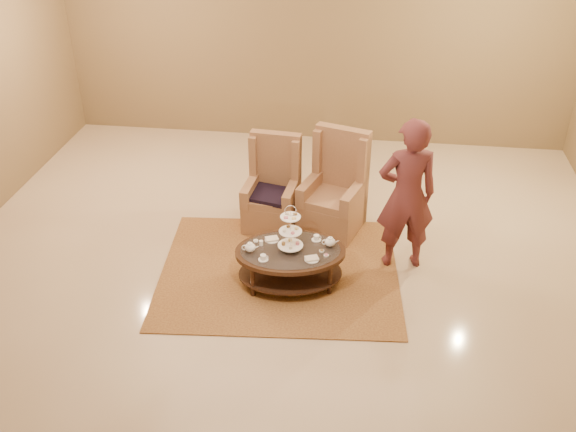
# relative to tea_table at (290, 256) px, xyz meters

# --- Properties ---
(ground) EXTENTS (8.00, 8.00, 0.00)m
(ground) POSITION_rel_tea_table_xyz_m (-0.12, 0.04, -0.37)
(ground) COLOR beige
(ground) RESTS_ON ground
(ceiling) EXTENTS (8.00, 8.00, 0.02)m
(ceiling) POSITION_rel_tea_table_xyz_m (-0.12, 0.04, -0.37)
(ceiling) COLOR silver
(ceiling) RESTS_ON ground
(wall_back) EXTENTS (8.00, 0.04, 3.50)m
(wall_back) POSITION_rel_tea_table_xyz_m (-0.12, 4.04, 1.38)
(wall_back) COLOR olive
(wall_back) RESTS_ON ground
(rug) EXTENTS (2.91, 2.49, 0.01)m
(rug) POSITION_rel_tea_table_xyz_m (-0.15, 0.19, -0.36)
(rug) COLOR #AB7C3C
(rug) RESTS_ON ground
(tea_table) EXTENTS (1.35, 1.04, 1.02)m
(tea_table) POSITION_rel_tea_table_xyz_m (0.00, 0.00, 0.00)
(tea_table) COLOR black
(tea_table) RESTS_ON ground
(armchair_left) EXTENTS (0.70, 0.72, 1.19)m
(armchair_left) POSITION_rel_tea_table_xyz_m (-0.39, 1.27, 0.03)
(armchair_left) COLOR #A3714C
(armchair_left) RESTS_ON ground
(armchair_right) EXTENTS (0.88, 0.90, 1.29)m
(armchair_right) POSITION_rel_tea_table_xyz_m (0.40, 1.29, 0.06)
(armchair_right) COLOR #A3714C
(armchair_right) RESTS_ON ground
(person) EXTENTS (0.75, 0.57, 1.84)m
(person) POSITION_rel_tea_table_xyz_m (1.23, 0.56, 0.55)
(person) COLOR #5E282A
(person) RESTS_ON ground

